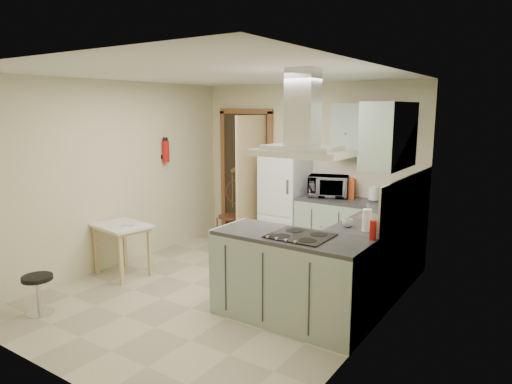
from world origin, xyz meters
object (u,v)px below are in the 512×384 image
Objects in this scene: fridge at (285,202)px; extractor_hood at (302,153)px; bentwood_chair at (231,217)px; drop_leaf_table at (123,250)px; stool at (39,294)px; microwave at (328,186)px; peninsula at (291,278)px.

extractor_hood is at bearing -56.21° from fridge.
fridge is 1.61× the size of bentwood_chair.
extractor_hood is 1.26× the size of drop_leaf_table.
stool is 3.88m from microwave.
fridge is at bearing 5.78° from bentwood_chair.
drop_leaf_table is (-1.22, -2.06, -0.41)m from fridge.
peninsula is at bearing -50.45° from bentwood_chair.
microwave is at bearing 105.16° from peninsula.
fridge is 2.43m from drop_leaf_table.
bentwood_chair is (-2.05, 1.74, 0.02)m from peninsula.
extractor_hood is 2.90m from drop_leaf_table.
drop_leaf_table is at bearing -178.31° from extractor_hood.
fridge is at bearing 123.79° from extractor_hood.
peninsula is (1.22, -1.98, -0.30)m from fridge.
bentwood_chair is at bearing 139.65° from peninsula.
stool is (-2.38, -1.34, -1.51)m from extractor_hood.
drop_leaf_table is at bearing -112.33° from bentwood_chair.
peninsula is 2.65m from stool.
peninsula is at bearing 180.00° from extractor_hood.
fridge reaches higher than peninsula.
bentwood_chair is 2.24× the size of stool.
microwave is at bearing 56.56° from drop_leaf_table.
microwave reaches higher than peninsula.
microwave is at bearing 62.85° from stool.
bentwood_chair is (0.39, 1.82, 0.13)m from drop_leaf_table.
microwave reaches higher than stool.
fridge reaches higher than drop_leaf_table.
peninsula is 1.66× the size of bentwood_chair.
extractor_hood reaches higher than stool.
bentwood_chair is at bearing 171.48° from microwave.
peninsula is at bearing -94.16° from microwave.
fridge is 0.97× the size of peninsula.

